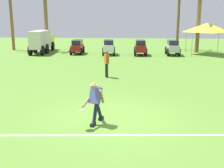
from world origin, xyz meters
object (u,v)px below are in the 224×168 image
parked_car_slot_d (173,47)px  palm_tree_far_right (199,17)px  frisbee_in_flight (82,111)px  parked_car_slot_b (109,47)px  box_truck (42,40)px  parked_car_slot_a (77,46)px  palm_tree_left_of_centre (46,18)px  event_tent (207,28)px  palm_tree_right_of_centre (179,8)px  palm_tree_far_left (11,10)px  frisbee_thrower (96,100)px  teammate_near_sideline (107,61)px  parked_car_slot_c (140,47)px

parked_car_slot_d → palm_tree_far_right: bearing=42.9°
frisbee_in_flight → parked_car_slot_b: bearing=92.9°
box_truck → parked_car_slot_a: bearing=-12.0°
palm_tree_left_of_centre → event_tent: 16.15m
palm_tree_far_right → palm_tree_right_of_centre: bearing=122.2°
palm_tree_far_left → frisbee_in_flight: bearing=-61.5°
box_truck → palm_tree_right_of_centre: bearing=16.2°
parked_car_slot_d → parked_car_slot_b: bearing=-178.2°
parked_car_slot_d → palm_tree_left_of_centre: bearing=168.5°
frisbee_thrower → frisbee_in_flight: 0.64m
teammate_near_sideline → palm_tree_right_of_centre: (6.22, 15.69, 3.54)m
frisbee_in_flight → palm_tree_far_left: 24.70m
parked_car_slot_c → box_truck: box_truck is taller
frisbee_thrower → parked_car_slot_a: size_ratio=0.58×
frisbee_in_flight → parked_car_slot_c: bearing=83.6°
palm_tree_left_of_centre → palm_tree_right_of_centre: size_ratio=0.78×
palm_tree_left_of_centre → parked_car_slot_a: bearing=-32.6°
teammate_near_sideline → event_tent: 14.42m
palm_tree_far_left → teammate_near_sideline: bearing=-49.5°
parked_car_slot_d → event_tent: event_tent is taller
palm_tree_far_left → palm_tree_far_right: (19.43, -0.42, -0.68)m
frisbee_thrower → event_tent: event_tent is taller
frisbee_in_flight → palm_tree_far_left: bearing=118.5°
frisbee_in_flight → palm_tree_far_left: (-11.65, 21.47, 3.63)m
parked_car_slot_d → palm_tree_left_of_centre: size_ratio=0.41×
frisbee_in_flight → palm_tree_left_of_centre: (-7.75, 21.13, 2.84)m
parked_car_slot_b → event_tent: size_ratio=0.72×
palm_tree_far_right → teammate_near_sideline: bearing=-120.8°
parked_car_slot_a → palm_tree_far_left: bearing=160.4°
frisbee_thrower → box_truck: size_ratio=0.24×
parked_car_slot_b → palm_tree_far_left: palm_tree_far_left is taller
palm_tree_far_left → parked_car_slot_d: bearing=-10.0°
teammate_near_sideline → box_truck: bearing=123.6°
frisbee_in_flight → palm_tree_far_left: size_ratio=0.05×
frisbee_thrower → palm_tree_far_right: palm_tree_far_right is taller
parked_car_slot_b → palm_tree_far_left: bearing=163.7°
palm_tree_left_of_centre → palm_tree_right_of_centre: (13.92, 2.49, 1.03)m
frisbee_thrower → palm_tree_left_of_centre: 22.34m
palm_tree_far_left → palm_tree_right_of_centre: palm_tree_right_of_centre is taller
frisbee_in_flight → parked_car_slot_d: (5.05, 18.53, 0.14)m
teammate_near_sideline → frisbee_thrower: bearing=-86.8°
palm_tree_far_right → frisbee_in_flight: bearing=-110.3°
teammate_near_sideline → palm_tree_right_of_centre: size_ratio=0.21×
palm_tree_right_of_centre → palm_tree_left_of_centre: bearing=-169.9°
palm_tree_far_left → event_tent: 20.11m
parked_car_slot_d → palm_tree_far_left: 17.31m
parked_car_slot_c → event_tent: event_tent is taller
event_tent → teammate_near_sideline: bearing=-125.7°
teammate_near_sideline → palm_tree_far_right: size_ratio=0.25×
frisbee_in_flight → palm_tree_right_of_centre: bearing=75.4°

